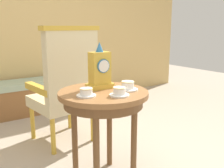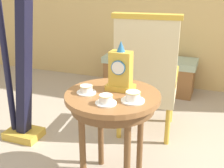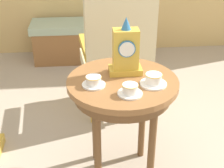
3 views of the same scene
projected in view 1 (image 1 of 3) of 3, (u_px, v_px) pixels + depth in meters
wall_back at (10, 6)px, 3.37m from camera, size 6.00×0.10×2.80m
side_table at (103, 103)px, 1.82m from camera, size 0.63×0.63×0.69m
teacup_left at (86, 92)px, 1.67m from camera, size 0.13×0.13×0.06m
teacup_right at (119, 92)px, 1.68m from camera, size 0.13×0.13×0.06m
teacup_center at (127, 86)px, 1.83m from camera, size 0.15×0.15×0.06m
mantel_clock at (100, 70)px, 1.86m from camera, size 0.19×0.11×0.34m
armchair at (66, 85)px, 2.44m from camera, size 0.59×0.58×1.14m
window_bench at (12, 99)px, 3.31m from camera, size 1.18×0.40×0.44m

